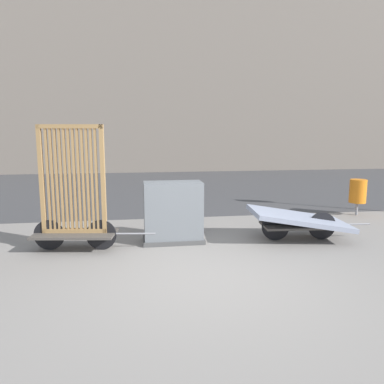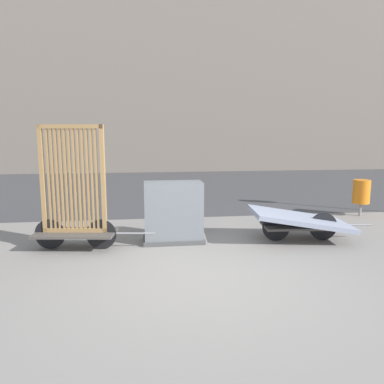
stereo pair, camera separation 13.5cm
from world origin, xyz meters
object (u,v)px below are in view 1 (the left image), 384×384
at_px(utility_cabinet, 173,214).
at_px(trash_bin, 358,191).
at_px(bike_cart_with_mattress, 299,220).
at_px(bike_cart_with_bedframe, 74,205).

height_order(utility_cabinet, trash_bin, utility_cabinet).
xyz_separation_m(bike_cart_with_mattress, utility_cabinet, (-2.37, 0.23, 0.14)).
bearing_deg(trash_bin, utility_cabinet, -161.34).
relative_size(utility_cabinet, trash_bin, 1.27).
distance_m(bike_cart_with_bedframe, bike_cart_with_mattress, 4.12).
relative_size(bike_cart_with_mattress, trash_bin, 2.64).
relative_size(bike_cart_with_mattress, utility_cabinet, 2.08).
bearing_deg(bike_cart_with_mattress, utility_cabinet, 179.15).
bearing_deg(utility_cabinet, bike_cart_with_mattress, -5.45).
height_order(bike_cart_with_mattress, trash_bin, trash_bin).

